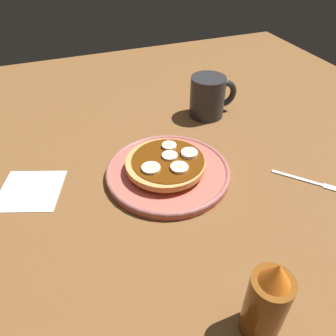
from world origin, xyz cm
name	(u,v)px	position (x,y,z in cm)	size (l,w,h in cm)	color
ground_plane	(168,181)	(0.00, 0.00, -1.50)	(140.00, 140.00, 3.00)	brown
plate	(168,172)	(0.00, 0.00, 0.91)	(23.90, 23.90, 1.68)	#CC594C
pancake_stack	(166,165)	(-0.40, 0.19, 2.65)	(14.99, 15.46, 2.47)	#9C6B23
banana_slice_0	(170,156)	(0.64, 0.76, 4.03)	(2.95, 2.95, 0.71)	#FDE1B8
banana_slice_1	(151,168)	(-3.87, -1.51, 4.05)	(3.44, 3.44, 0.75)	#EFEDB4
banana_slice_2	(179,168)	(0.96, -3.22, 4.06)	(3.28, 3.28, 0.78)	#FDF0B4
banana_slice_3	(189,153)	(4.34, 0.14, 4.14)	(3.19, 3.19, 0.93)	#F8E4C4
banana_slice_4	(169,146)	(1.67, 3.71, 4.08)	(2.87, 2.87, 0.81)	#FBE1BF
coffee_mug	(209,96)	(17.61, 18.41, 5.04)	(12.03, 8.33, 9.79)	#262628
napkin	(30,190)	(-25.18, 5.03, 0.15)	(11.00, 11.00, 0.30)	white
fork	(311,182)	(24.48, -11.67, 0.25)	(9.46, 10.29, 0.50)	silver
syrup_bottle	(267,302)	(0.12, -31.39, 5.84)	(4.92, 4.92, 12.99)	brown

